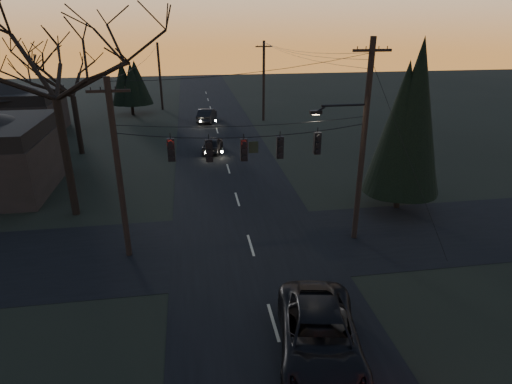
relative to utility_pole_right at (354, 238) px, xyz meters
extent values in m
cube|color=black|center=(-5.50, 10.00, 0.01)|extent=(8.00, 120.00, 0.02)
cube|color=black|center=(-5.50, 0.00, 0.01)|extent=(60.00, 7.00, 0.02)
cylinder|color=black|center=(-5.75, 0.00, 6.10)|extent=(11.50, 0.04, 0.04)
cylinder|color=black|center=(-15.14, 5.34, 3.36)|extent=(0.44, 0.44, 6.71)
cylinder|color=black|center=(3.98, 3.33, 0.80)|extent=(0.36, 0.36, 1.60)
cone|color=black|center=(3.98, 3.33, 4.87)|extent=(4.32, 4.32, 7.35)
cylinder|color=black|center=(-17.45, 17.95, 2.41)|extent=(0.44, 0.44, 4.81)
cylinder|color=black|center=(-14.86, 33.51, 0.80)|extent=(0.36, 0.36, 1.60)
cone|color=black|center=(-14.86, 33.51, 3.91)|extent=(3.93, 3.93, 5.42)
cube|color=black|center=(-25.50, 26.00, 1.60)|extent=(9.00, 7.00, 3.20)
imported|color=black|center=(-4.31, -7.94, 0.81)|extent=(3.69, 6.22, 1.62)
imported|color=black|center=(-6.40, 16.75, 0.65)|extent=(2.23, 4.05, 1.30)
imported|color=black|center=(-6.30, 28.33, 0.72)|extent=(2.52, 4.62, 1.44)
camera|label=1|loc=(-8.19, -18.90, 10.76)|focal=30.00mm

